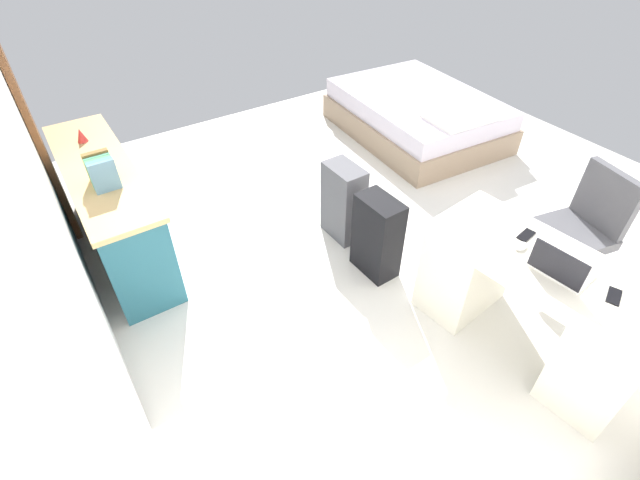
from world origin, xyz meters
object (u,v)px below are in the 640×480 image
at_px(credenza, 113,209).
at_px(cell_phone_by_mouse, 526,235).
at_px(figurine_small, 81,135).
at_px(suitcase_black, 377,237).
at_px(computer_mouse, 521,246).
at_px(laptop, 560,268).
at_px(cell_phone_near_laptop, 614,296).
at_px(suitcase_spare_grey, 343,202).
at_px(office_chair, 575,237).
at_px(bed, 417,115).
at_px(desk, 531,303).

relative_size(credenza, cell_phone_by_mouse, 13.24).
bearing_deg(figurine_small, suitcase_black, -138.55).
bearing_deg(computer_mouse, laptop, 170.98).
distance_m(suitcase_black, cell_phone_near_laptop, 1.57).
height_order(suitcase_spare_grey, laptop, laptop).
bearing_deg(laptop, cell_phone_by_mouse, -23.32).
bearing_deg(cell_phone_by_mouse, computer_mouse, 104.61).
bearing_deg(credenza, office_chair, -129.21).
height_order(credenza, cell_phone_near_laptop, credenza).
height_order(office_chair, figurine_small, office_chair).
height_order(office_chair, cell_phone_near_laptop, office_chair).
bearing_deg(suitcase_black, cell_phone_by_mouse, -152.88).
xyz_separation_m(suitcase_spare_grey, laptop, (-1.68, -0.29, 0.44)).
bearing_deg(suitcase_black, bed, -51.72).
relative_size(office_chair, suitcase_black, 1.40).
bearing_deg(suitcase_black, desk, -163.09).
height_order(suitcase_spare_grey, cell_phone_by_mouse, cell_phone_by_mouse).
bearing_deg(cell_phone_by_mouse, cell_phone_near_laptop, 166.85).
relative_size(suitcase_spare_grey, computer_mouse, 6.72).
xyz_separation_m(credenza, bed, (0.17, -3.43, -0.16)).
relative_size(cell_phone_by_mouse, figurine_small, 1.24).
relative_size(office_chair, figurine_small, 8.55).
distance_m(credenza, figurine_small, 0.64).
xyz_separation_m(desk, office_chair, (0.22, -0.77, 0.04)).
bearing_deg(laptop, credenza, 37.27).
relative_size(desk, computer_mouse, 15.04).
bearing_deg(suitcase_spare_grey, cell_phone_near_laptop, -169.58).
bearing_deg(computer_mouse, office_chair, -93.43).
height_order(laptop, cell_phone_by_mouse, laptop).
bearing_deg(desk, suitcase_spare_grey, 11.48).
distance_m(suitcase_spare_grey, figurine_small, 2.17).
bearing_deg(suitcase_black, figurine_small, 39.72).
height_order(credenza, suitcase_spare_grey, credenza).
distance_m(suitcase_spare_grey, cell_phone_near_laptop, 2.04).
bearing_deg(figurine_small, cell_phone_by_mouse, -142.17).
height_order(suitcase_spare_grey, figurine_small, figurine_small).
distance_m(bed, laptop, 3.14).
height_order(desk, cell_phone_by_mouse, cell_phone_by_mouse).
relative_size(desk, suitcase_black, 2.25).
bearing_deg(suitcase_black, suitcase_spare_grey, -6.79).
bearing_deg(office_chair, suitcase_black, 52.60).
height_order(credenza, computer_mouse, credenza).
relative_size(bed, figurine_small, 18.16).
relative_size(bed, laptop, 6.01).
relative_size(laptop, computer_mouse, 3.32).
xyz_separation_m(office_chair, cell_phone_by_mouse, (0.02, 0.67, 0.31)).
relative_size(suitcase_black, computer_mouse, 6.69).
distance_m(laptop, computer_mouse, 0.27).
bearing_deg(suitcase_spare_grey, computer_mouse, -168.99).
height_order(bed, figurine_small, figurine_small).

